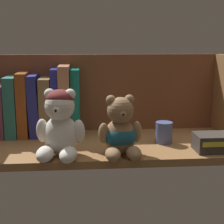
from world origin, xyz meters
The scene contains 14 objects.
shelf_board centered at (0.00, 0.00, 1.00)cm, with size 75.22×29.09×2.00cm, color olive.
shelf_back_panel centered at (0.00, 15.14, 13.08)cm, with size 77.62×1.20×26.16cm, color brown.
book_2 centered at (-28.88, 11.30, 9.82)cm, with size 2.64×12.84×15.63cm, color #6C3B52.
book_3 centered at (-25.67, 11.30, 11.03)cm, with size 3.35×13.27×18.05cm, color #2A6C64.
book_4 centered at (-22.30, 11.30, 11.59)cm, with size 2.96×12.77×19.18cm, color brown.
book_5 centered at (-19.14, 11.30, 11.23)cm, with size 2.94×12.05×18.46cm, color navy.
book_6 centered at (-15.79, 11.30, 10.74)cm, with size 3.33×11.81×17.48cm, color brown.
book_7 centered at (-12.87, 11.30, 12.13)cm, with size 2.09×11.21×20.26cm, color navy.
book_8 centered at (-10.01, 11.30, 12.63)cm, with size 3.19×14.95×21.26cm, color #A46D4E.
book_9 centered at (-6.88, 11.30, 12.03)cm, with size 2.64×9.80×20.07cm, color #116B60.
teddy_bear_larger centered at (-10.28, -9.83, 10.09)cm, with size 12.66×13.15×17.06cm.
teddy_bear_smaller centered at (4.77, -10.30, 8.07)cm, with size 11.34×11.93×15.44cm.
pillar_candle centered at (18.14, -0.83, 5.02)cm, with size 4.74×4.74×6.03cm, color #4C5B99.
small_product_box centered at (29.36, -8.72, 4.26)cm, with size 9.29×7.45×4.51cm.
Camera 1 is at (-4.11, -94.08, 31.37)cm, focal length 55.74 mm.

